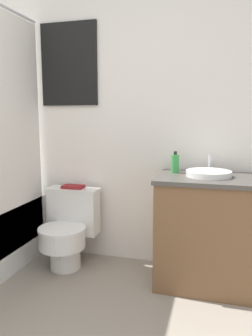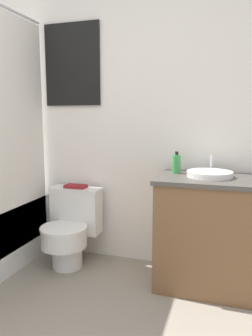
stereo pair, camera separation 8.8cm
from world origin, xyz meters
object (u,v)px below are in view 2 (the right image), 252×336
toilet (70,228)px  soap_bottle (176,164)px  sink (210,174)px  book_on_tank (76,186)px

toilet → soap_bottle: (0.84, 0.09, 0.55)m
sink → book_on_tank: 1.11m
sink → book_on_tank: bearing=174.0°
soap_bottle → toilet: bearing=-174.2°
sink → soap_bottle: 0.26m
book_on_tank → sink: bearing=-6.0°
toilet → book_on_tank: book_on_tank is taller
soap_bottle → book_on_tank: bearing=178.0°
sink → soap_bottle: (-0.25, 0.08, 0.05)m
toilet → soap_bottle: bearing=5.8°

